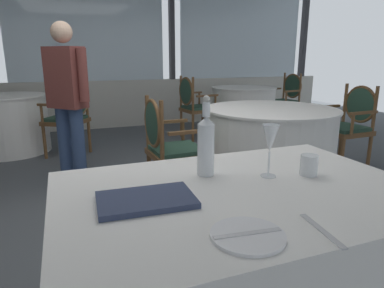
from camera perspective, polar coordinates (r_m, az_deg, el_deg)
name	(u,v)px	position (r m, az deg, el deg)	size (l,w,h in m)	color
ground_plane	(141,214)	(2.88, -8.57, -11.54)	(13.04, 13.04, 0.00)	#4C5156
window_wall_far	(90,65)	(6.33, -16.65, 12.52)	(9.56, 0.14, 2.80)	beige
foreground_table	(238,277)	(1.49, 7.73, -21.27)	(1.37, 0.92, 0.77)	white
side_plate	(248,235)	(0.98, 9.30, -14.85)	(0.21, 0.21, 0.01)	white
butter_knife	(248,234)	(0.98, 9.31, -14.58)	(0.20, 0.02, 0.00)	silver
dinner_fork	(322,230)	(1.06, 20.92, -13.34)	(0.20, 0.02, 0.00)	silver
water_bottle	(206,144)	(1.40, 2.33, 0.03)	(0.07, 0.07, 0.33)	white
wine_glass	(270,140)	(1.41, 12.97, 0.71)	(0.07, 0.07, 0.22)	white
water_tumbler	(309,165)	(1.50, 19.00, -3.36)	(0.07, 0.07, 0.09)	white
menu_book	(146,200)	(1.18, -7.71, -9.23)	(0.32, 0.21, 0.02)	#2D3856
background_table_0	(269,146)	(3.50, 12.76, -0.37)	(1.30, 1.30, 0.77)	white
dining_chair_0_0	(167,142)	(2.97, -4.16, 0.39)	(0.49, 0.55, 0.93)	brown
dining_chair_0_1	(350,121)	(4.18, 24.96, 3.57)	(0.49, 0.55, 0.96)	brown
background_table_2	(243,110)	(5.88, 8.55, 5.67)	(1.07, 1.07, 0.77)	white
dining_chair_2_0	(287,96)	(6.47, 15.58, 7.74)	(0.52, 0.58, 0.98)	brown
dining_chair_2_1	(193,102)	(5.33, 0.20, 6.99)	(0.52, 0.58, 0.97)	brown
background_table_3	(8,124)	(5.19, -28.43, 2.97)	(1.05, 1.05, 0.77)	white
dining_chair_3_1	(72,112)	(4.61, -19.52, 5.10)	(0.64, 0.65, 0.99)	brown
diner_person_0	(67,95)	(3.55, -20.18, 7.66)	(0.39, 0.41, 1.58)	#334770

